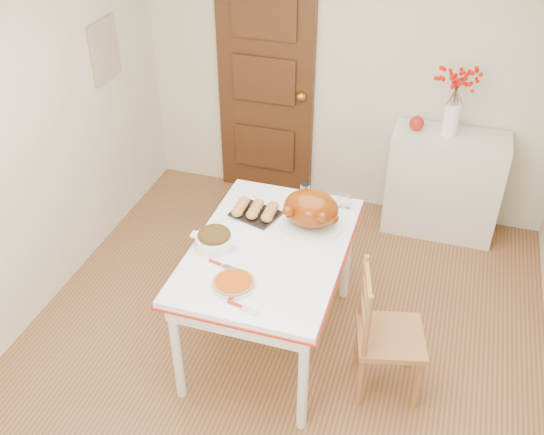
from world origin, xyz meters
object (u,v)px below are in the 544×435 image
(sideboard, at_px, (443,184))
(turkey_platter, at_px, (311,210))
(kitchen_table, at_px, (270,295))
(pumpkin_pie, at_px, (234,283))
(chair_oak, at_px, (391,334))

(sideboard, height_order, turkey_platter, turkey_platter)
(kitchen_table, height_order, pumpkin_pie, pumpkin_pie)
(sideboard, height_order, pumpkin_pie, sideboard)
(chair_oak, height_order, turkey_platter, turkey_platter)
(chair_oak, bearing_deg, sideboard, -18.82)
(sideboard, bearing_deg, pumpkin_pie, -116.70)
(sideboard, xyz_separation_m, chair_oak, (-0.16, -1.83, 0.00))
(pumpkin_pie, bearing_deg, kitchen_table, 78.84)
(sideboard, xyz_separation_m, kitchen_table, (-0.97, -1.68, -0.04))
(chair_oak, bearing_deg, pumpkin_pie, 92.68)
(chair_oak, bearing_deg, kitchen_table, 65.69)
(pumpkin_pie, bearing_deg, turkey_platter, 68.22)
(kitchen_table, xyz_separation_m, pumpkin_pie, (-0.08, -0.41, 0.44))
(sideboard, bearing_deg, chair_oak, -95.02)
(kitchen_table, relative_size, pumpkin_pie, 5.60)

